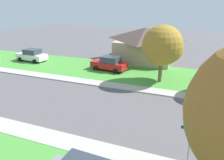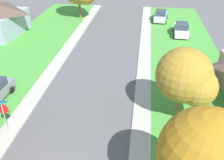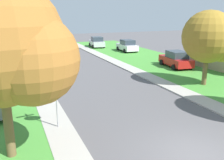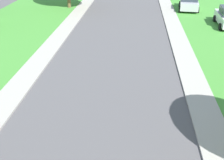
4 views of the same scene
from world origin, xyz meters
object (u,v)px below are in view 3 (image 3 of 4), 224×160
Objects in this scene: car_red_driveway_right at (176,59)px; tree_corner_large at (7,47)px; stop_sign_far_corner at (56,92)px; car_white_near_corner at (127,46)px; tree_sidewalk_near at (212,39)px; tree_across_left at (11,18)px; car_silver_across_road at (97,42)px.

car_red_driveway_right is 0.65× the size of tree_corner_large.
stop_sign_far_corner is 0.63× the size of car_white_near_corner.
tree_across_left reaches higher than tree_sidewalk_near.
tree_corner_large reaches higher than tree_sidewalk_near.
car_white_near_corner is 28.56m from tree_corner_large.
stop_sign_far_corner is 0.62× the size of car_silver_across_road.
tree_across_left is 1.10× the size of tree_corner_large.
car_silver_across_road is at bearing 97.81° from car_red_driveway_right.
car_red_driveway_right is 20.04m from tree_corner_large.
tree_across_left is (-12.73, -0.38, 3.91)m from car_silver_across_road.
car_red_driveway_right is at bearing 74.95° from tree_sidewalk_near.
tree_across_left reaches higher than car_white_near_corner.
car_silver_across_road is 0.65× the size of tree_corner_large.
car_silver_across_road is at bearing 65.26° from tree_corner_large.
tree_across_left is (-15.18, 17.44, 3.91)m from car_red_driveway_right.
car_white_near_corner and car_silver_across_road have the same top height.
tree_corner_large is at bearing -160.38° from tree_sidewalk_near.
tree_sidewalk_near is (-1.74, -6.49, 2.81)m from car_red_driveway_right.
car_red_driveway_right is (14.06, 9.49, -1.01)m from stop_sign_far_corner.
car_white_near_corner is (14.17, 21.26, -1.01)m from stop_sign_far_corner.
car_white_near_corner is 16.77m from tree_across_left.
car_red_driveway_right is (-0.11, -11.76, 0.00)m from car_white_near_corner.
tree_corner_large is (-1.92, -2.07, 2.53)m from stop_sign_far_corner.
car_red_driveway_right is 0.78× the size of tree_sidewalk_near.
tree_corner_large is (-13.54, -29.38, 3.55)m from car_silver_across_road.
tree_sidewalk_near is 15.13m from tree_corner_large.
tree_sidewalk_near is 27.46m from tree_across_left.
tree_corner_large is at bearing -91.59° from tree_across_left.
tree_across_left reaches higher than tree_corner_large.
car_white_near_corner is 0.98× the size of car_red_driveway_right.
tree_sidewalk_near reaches higher than car_red_driveway_right.
car_white_near_corner is 0.63× the size of tree_corner_large.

